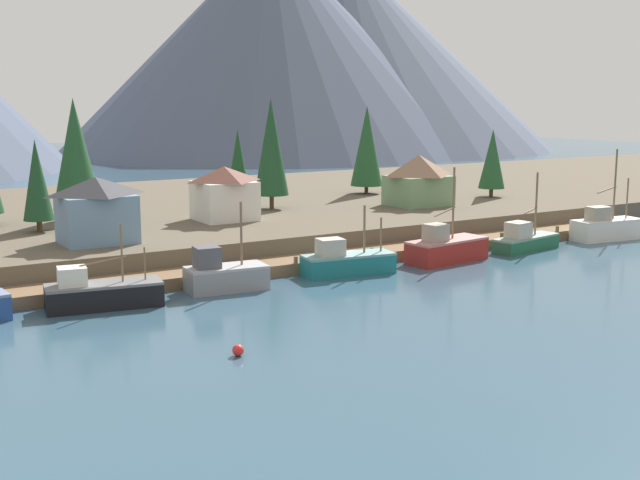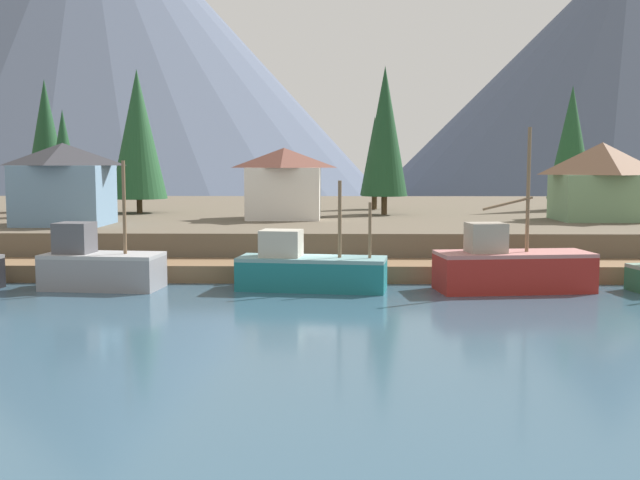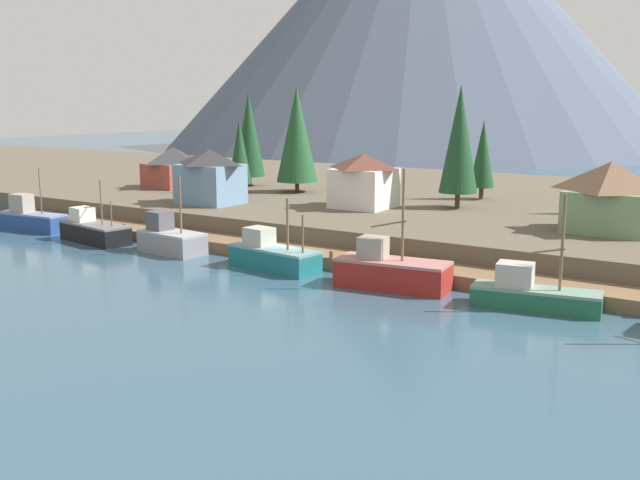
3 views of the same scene
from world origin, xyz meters
The scene contains 17 objects.
ground_plane centered at (0.00, 20.00, -0.50)m, with size 400.00×400.00×1.00m, color #335166.
dock centered at (0.00, 1.99, 0.50)m, with size 80.00×4.00×1.60m.
shoreline_bank centered at (0.00, 32.00, 1.25)m, with size 400.00×56.00×2.50m, color brown.
mountain_west_peak centered at (-58.58, 144.29, 38.45)m, with size 141.26×141.26×76.90m, color #4C566B.
mountain_central_peak centered at (71.19, 145.01, 29.62)m, with size 118.85×118.85×59.24m, color #4C566B.
fishing_boat_grey centered at (-11.73, -1.90, 1.23)m, with size 6.57×3.54×7.00m.
fishing_boat_teal centered at (-0.26, -2.02, 1.11)m, with size 8.29×3.79×5.94m.
fishing_boat_red centered at (10.66, -2.23, 1.24)m, with size 8.51×4.09×8.76m.
house_blue centered at (-18.00, 10.61, 5.45)m, with size 6.44×5.33×5.79m.
house_white centered at (-2.83, 17.09, 5.34)m, with size 5.94×5.70×5.58m.
house_green centered at (21.57, 15.87, 5.55)m, with size 7.02×5.85×5.95m.
conifer_near_right centered at (4.94, 29.93, 7.54)m, with size 2.72×2.72×8.80m.
conifer_mid_left centered at (5.38, 22.17, 9.55)m, with size 3.94×3.94×12.53m.
conifer_mid_right centered at (-16.08, 24.00, 9.40)m, with size 4.92×4.92×12.53m.
conifer_back_left centered at (-24.94, 25.94, 9.07)m, with size 4.00×4.00×11.90m.
conifer_back_right centered at (-21.03, 19.29, 7.42)m, with size 2.83×2.83×8.74m.
conifer_centre centered at (23.14, 28.88, 8.80)m, with size 4.21×4.21×11.55m.
Camera 2 is at (1.19, -43.27, 6.82)m, focal length 43.05 mm.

